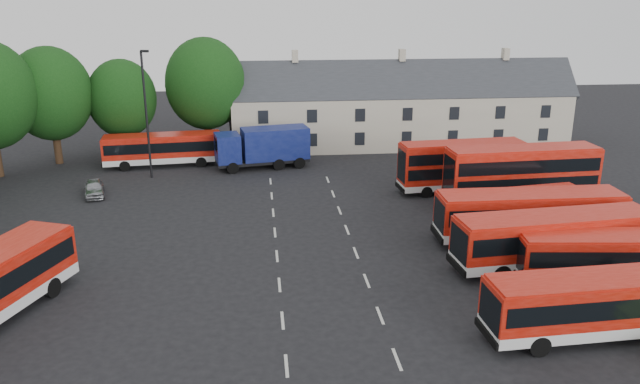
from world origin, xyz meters
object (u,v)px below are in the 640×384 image
Objects in this scene: box_truck at (264,146)px; lamppost at (146,111)px; bus_row_a at (602,301)px; bus_dd_south at (521,173)px; silver_car at (94,188)px.

lamppost reaches higher than box_truck.
bus_dd_south is at bearing 75.64° from bus_row_a.
bus_row_a is at bearing -104.49° from bus_dd_south.
lamppost is (3.81, 4.71, 5.29)m from silver_car.
box_truck is (-15.48, 31.51, 0.19)m from bus_row_a.
lamppost reaches higher than silver_car.
silver_car is 8.05m from lamppost.
bus_dd_south reaches higher than silver_car.
silver_car is (-33.00, 6.03, -2.05)m from bus_dd_south.
bus_row_a is at bearing -74.50° from box_truck.
box_truck is at bearing 142.90° from bus_dd_south.
silver_car is at bearing -163.79° from box_truck.
lamppost reaches higher than bus_row_a.
bus_dd_south is 1.31× the size of box_truck.
silver_car is at bearing -128.97° from lamppost.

